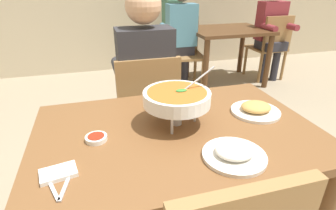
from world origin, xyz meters
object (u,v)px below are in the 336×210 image
(diner_main, at_px, (145,75))
(curry_bowl, at_px, (177,98))
(rice_plate, at_px, (234,153))
(patron_bg_middle, at_px, (272,27))
(sauce_dish, at_px, (96,138))
(dining_table_far, at_px, (227,39))
(appetizer_plate, at_px, (256,109))
(chair_bg_right, at_px, (184,48))
(chair_bg_left, at_px, (176,40))
(chair_bg_middle, at_px, (271,44))
(chair_diner_main, at_px, (147,108))
(patron_bg_right, at_px, (180,31))
(dining_table_main, at_px, (177,150))
(patron_bg_left, at_px, (174,24))

(diner_main, relative_size, curry_bowl, 3.94)
(rice_plate, distance_m, patron_bg_middle, 3.12)
(diner_main, bearing_deg, patron_bg_middle, 35.77)
(sauce_dish, relative_size, dining_table_far, 0.09)
(appetizer_plate, height_order, chair_bg_right, chair_bg_right)
(curry_bowl, bearing_deg, chair_bg_left, 72.45)
(curry_bowl, xyz_separation_m, chair_bg_middle, (2.06, 2.15, -0.36))
(sauce_dish, distance_m, chair_bg_middle, 3.28)
(appetizer_plate, bearing_deg, patron_bg_middle, 53.11)
(chair_diner_main, xyz_separation_m, chair_bg_left, (0.90, 2.16, 0.00))
(chair_diner_main, distance_m, rice_plate, 1.00)
(curry_bowl, relative_size, dining_table_far, 0.33)
(curry_bowl, distance_m, patron_bg_middle, 2.97)
(appetizer_plate, xyz_separation_m, dining_table_far, (1.00, 2.22, -0.15))
(curry_bowl, bearing_deg, chair_diner_main, 91.04)
(dining_table_far, relative_size, patron_bg_right, 0.76)
(dining_table_main, xyz_separation_m, sauce_dish, (-0.35, 0.01, 0.12))
(appetizer_plate, distance_m, patron_bg_middle, 2.71)
(patron_bg_middle, bearing_deg, patron_bg_right, 177.39)
(diner_main, relative_size, dining_table_far, 1.31)
(chair_bg_left, height_order, chair_bg_right, same)
(chair_bg_middle, bearing_deg, diner_main, -144.79)
(dining_table_main, bearing_deg, appetizer_plate, 6.03)
(chair_bg_middle, bearing_deg, chair_bg_right, 174.81)
(sauce_dish, height_order, chair_bg_middle, chair_bg_middle)
(chair_diner_main, bearing_deg, sauce_dish, -116.70)
(rice_plate, bearing_deg, sauce_dish, 152.11)
(diner_main, relative_size, appetizer_plate, 5.46)
(chair_diner_main, height_order, rice_plate, chair_diner_main)
(dining_table_main, xyz_separation_m, patron_bg_middle, (2.05, 2.21, 0.12))
(diner_main, bearing_deg, sauce_dish, -115.66)
(patron_bg_right, bearing_deg, patron_bg_middle, -2.61)
(diner_main, relative_size, sauce_dish, 14.56)
(rice_plate, distance_m, chair_bg_left, 3.22)
(rice_plate, relative_size, chair_bg_right, 0.27)
(appetizer_plate, height_order, sauce_dish, appetizer_plate)
(chair_diner_main, xyz_separation_m, dining_table_far, (1.43, 1.56, 0.10))
(patron_bg_right, bearing_deg, patron_bg_left, 80.97)
(sauce_dish, distance_m, chair_bg_right, 2.60)
(diner_main, height_order, chair_bg_right, diner_main)
(diner_main, height_order, chair_bg_left, diner_main)
(curry_bowl, xyz_separation_m, patron_bg_right, (0.75, 2.22, -0.12))
(sauce_dish, xyz_separation_m, patron_bg_right, (1.11, 2.26, -0.01))
(chair_diner_main, height_order, sauce_dish, chair_diner_main)
(curry_bowl, height_order, patron_bg_left, patron_bg_left)
(chair_diner_main, bearing_deg, dining_table_far, 47.62)
(curry_bowl, xyz_separation_m, patron_bg_left, (0.84, 2.78, -0.12))
(dining_table_main, height_order, patron_bg_left, patron_bg_left)
(chair_diner_main, distance_m, patron_bg_right, 1.76)
(appetizer_plate, bearing_deg, diner_main, 121.55)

